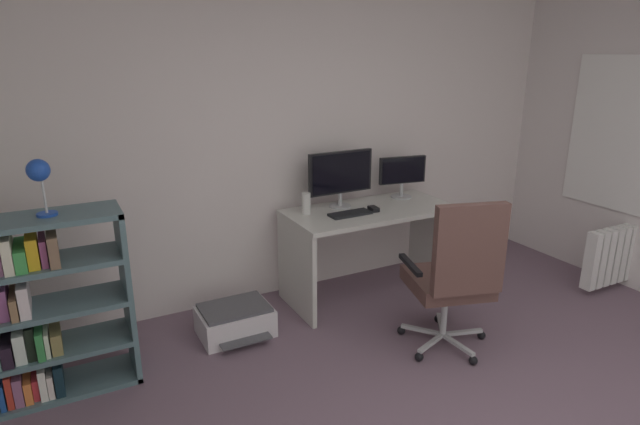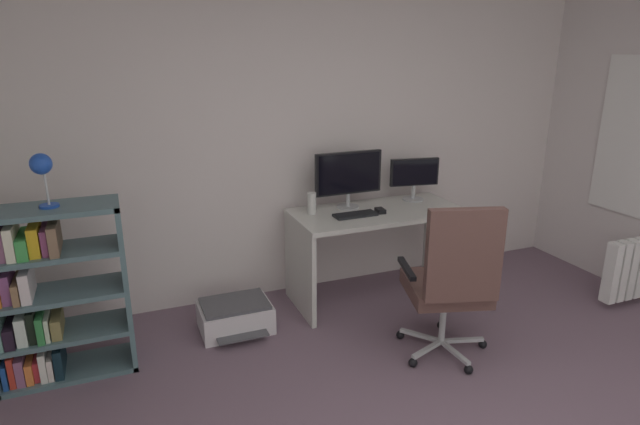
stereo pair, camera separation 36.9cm
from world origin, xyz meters
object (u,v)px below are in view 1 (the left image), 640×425
at_px(monitor_main, 341,174).
at_px(bookshelf, 42,311).
at_px(radiator, 620,254).
at_px(desktop_speaker, 306,204).
at_px(keyboard, 350,214).
at_px(office_chair, 455,273).
at_px(monitor_secondary, 402,173).
at_px(printer, 235,320).
at_px(desk, 370,233).
at_px(desk_lamp, 39,175).
at_px(computer_mouse, 374,209).

relative_size(monitor_main, bookshelf, 0.52).
bearing_deg(monitor_main, radiator, -25.77).
xyz_separation_m(desktop_speaker, bookshelf, (-1.89, -0.36, -0.30)).
relative_size(keyboard, office_chair, 0.31).
height_order(office_chair, bookshelf, same).
bearing_deg(monitor_secondary, radiator, -33.90).
height_order(monitor_main, printer, monitor_main).
height_order(desk, desk_lamp, desk_lamp).
xyz_separation_m(desk, computer_mouse, (-0.01, -0.06, 0.22)).
height_order(computer_mouse, printer, computer_mouse).
bearing_deg(computer_mouse, office_chair, -85.06).
xyz_separation_m(monitor_secondary, office_chair, (-0.42, -1.19, -0.39)).
bearing_deg(office_chair, desk_lamp, 161.37).
bearing_deg(desktop_speaker, printer, -161.72).
height_order(desk, keyboard, keyboard).
xyz_separation_m(keyboard, printer, (-0.99, -0.05, -0.66)).
height_order(computer_mouse, desktop_speaker, desktop_speaker).
bearing_deg(keyboard, computer_mouse, 0.46).
bearing_deg(desk, office_chair, -90.00).
height_order(monitor_main, computer_mouse, monitor_main).
xyz_separation_m(desk, keyboard, (-0.23, -0.07, 0.22)).
xyz_separation_m(keyboard, computer_mouse, (0.22, 0.01, 0.01)).
bearing_deg(printer, desktop_speaker, 18.28).
relative_size(monitor_secondary, keyboard, 1.24).
bearing_deg(monitor_secondary, desk_lamp, -171.59).
distance_m(desk, office_chair, 1.02).
bearing_deg(desktop_speaker, desk, -12.39).
relative_size(computer_mouse, printer, 0.19).
bearing_deg(monitor_main, keyboard, -100.76).
height_order(monitor_secondary, desk_lamp, desk_lamp).
bearing_deg(desk, radiator, -24.08).
bearing_deg(monitor_main, desk, -40.53).
relative_size(monitor_secondary, computer_mouse, 4.23).
relative_size(computer_mouse, radiator, 0.12).
relative_size(office_chair, desk_lamp, 3.46).
bearing_deg(printer, monitor_main, 15.05).
relative_size(desk, keyboard, 4.06).
distance_m(office_chair, bookshelf, 2.54).
relative_size(desk, monitor_main, 2.42).
bearing_deg(printer, desk_lamp, -173.33).
xyz_separation_m(monitor_secondary, computer_mouse, (-0.44, -0.23, -0.20)).
bearing_deg(desktop_speaker, desk_lamp, -168.71).
distance_m(computer_mouse, desk_lamp, 2.38).
bearing_deg(monitor_main, computer_mouse, -51.83).
xyz_separation_m(keyboard, radiator, (2.22, -0.82, -0.46)).
bearing_deg(radiator, monitor_secondary, 146.10).
relative_size(monitor_secondary, bookshelf, 0.38).
distance_m(desk, computer_mouse, 0.23).
height_order(desktop_speaker, radiator, desktop_speaker).
distance_m(monitor_secondary, bookshelf, 2.90).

